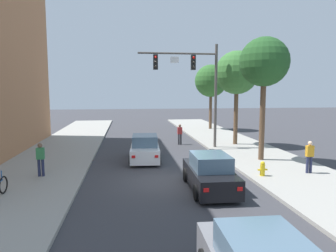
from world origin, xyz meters
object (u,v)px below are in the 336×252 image
(traffic_signal_mast, at_px, (195,77))
(pedestrian_sidewalk_left_walker, at_px, (41,158))
(pedestrian_sidewalk_right_walker, at_px, (310,155))
(pedestrian_crossing_road, at_px, (180,133))
(street_tree_second, at_px, (237,73))
(street_tree_third, at_px, (211,81))
(street_tree_nearest, at_px, (264,63))
(car_lead_white, at_px, (145,149))
(car_following_black, at_px, (210,174))
(fire_hydrant, at_px, (263,169))

(traffic_signal_mast, xyz_separation_m, pedestrian_sidewalk_left_walker, (-9.08, -6.60, -4.24))
(pedestrian_sidewalk_left_walker, distance_m, pedestrian_sidewalk_right_walker, 13.39)
(pedestrian_crossing_road, bearing_deg, pedestrian_sidewalk_right_walker, -63.58)
(street_tree_second, relative_size, street_tree_third, 1.03)
(traffic_signal_mast, height_order, street_tree_nearest, traffic_signal_mast)
(car_lead_white, relative_size, street_tree_nearest, 0.59)
(car_following_black, xyz_separation_m, pedestrian_sidewalk_right_walker, (5.60, 1.50, 0.34))
(fire_hydrant, bearing_deg, car_lead_white, 138.78)
(car_lead_white, distance_m, car_following_black, 6.60)
(traffic_signal_mast, distance_m, street_tree_second, 3.70)
(street_tree_third, bearing_deg, car_lead_white, -119.74)
(street_tree_third, bearing_deg, traffic_signal_mast, -111.18)
(pedestrian_sidewalk_left_walker, bearing_deg, pedestrian_sidewalk_right_walker, -4.98)
(street_tree_nearest, bearing_deg, street_tree_third, 86.02)
(traffic_signal_mast, distance_m, car_following_black, 10.42)
(car_lead_white, height_order, car_following_black, same)
(pedestrian_crossing_road, xyz_separation_m, fire_hydrant, (2.38, -10.15, -0.41))
(traffic_signal_mast, height_order, pedestrian_sidewalk_left_walker, traffic_signal_mast)
(fire_hydrant, bearing_deg, street_tree_third, 82.30)
(car_following_black, height_order, pedestrian_sidewalk_left_walker, pedestrian_sidewalk_left_walker)
(pedestrian_sidewalk_left_walker, distance_m, fire_hydrant, 10.87)
(pedestrian_sidewalk_right_walker, bearing_deg, street_tree_nearest, 108.51)
(fire_hydrant, relative_size, street_tree_nearest, 0.10)
(car_lead_white, height_order, pedestrian_sidewalk_left_walker, pedestrian_sidewalk_left_walker)
(car_lead_white, bearing_deg, traffic_signal_mast, 39.50)
(pedestrian_sidewalk_left_walker, height_order, fire_hydrant, pedestrian_sidewalk_left_walker)
(fire_hydrant, distance_m, street_tree_nearest, 6.60)
(car_lead_white, xyz_separation_m, street_tree_second, (7.34, 4.17, 4.95))
(pedestrian_crossing_road, bearing_deg, street_tree_second, -15.39)
(traffic_signal_mast, xyz_separation_m, street_tree_third, (4.25, 10.96, 0.07))
(pedestrian_sidewalk_left_walker, bearing_deg, street_tree_second, 31.18)
(car_following_black, height_order, street_tree_nearest, street_tree_nearest)
(pedestrian_sidewalk_right_walker, xyz_separation_m, fire_hydrant, (-2.57, -0.19, -0.56))
(traffic_signal_mast, relative_size, street_tree_third, 1.07)
(traffic_signal_mast, height_order, fire_hydrant, traffic_signal_mast)
(car_following_black, height_order, street_tree_third, street_tree_third)
(traffic_signal_mast, height_order, street_tree_second, traffic_signal_mast)
(car_following_black, distance_m, street_tree_second, 12.42)
(car_lead_white, relative_size, street_tree_second, 0.60)
(car_following_black, xyz_separation_m, street_tree_nearest, (4.51, 4.76, 5.21))
(car_lead_white, relative_size, pedestrian_crossing_road, 2.64)
(car_lead_white, relative_size, street_tree_third, 0.62)
(pedestrian_crossing_road, relative_size, street_tree_third, 0.23)
(pedestrian_crossing_road, relative_size, street_tree_second, 0.23)
(pedestrian_sidewalk_right_walker, relative_size, fire_hydrant, 2.28)
(street_tree_nearest, distance_m, street_tree_third, 15.51)
(pedestrian_sidewalk_right_walker, bearing_deg, car_lead_white, 150.18)
(car_following_black, bearing_deg, fire_hydrant, 23.37)
(fire_hydrant, height_order, street_tree_nearest, street_tree_nearest)
(car_lead_white, bearing_deg, street_tree_second, 29.61)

